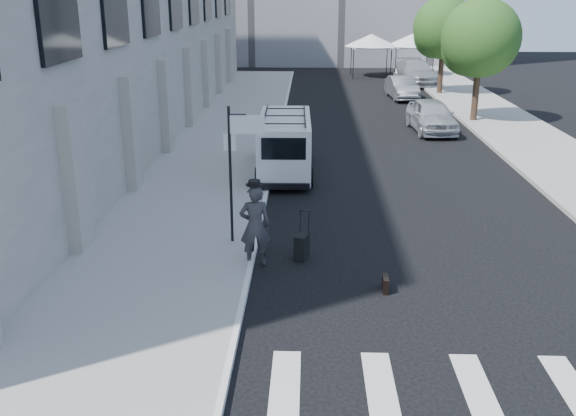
# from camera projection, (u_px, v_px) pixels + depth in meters

# --- Properties ---
(ground) EXTENTS (120.00, 120.00, 0.00)m
(ground) POSITION_uv_depth(u_px,v_px,m) (338.00, 305.00, 13.55)
(ground) COLOR black
(ground) RESTS_ON ground
(sidewalk_left) EXTENTS (4.50, 48.00, 0.15)m
(sidewalk_left) POSITION_uv_depth(u_px,v_px,m) (229.00, 137.00, 28.80)
(sidewalk_left) COLOR gray
(sidewalk_left) RESTS_ON ground
(sidewalk_right) EXTENTS (4.00, 56.00, 0.15)m
(sidewalk_right) POSITION_uv_depth(u_px,v_px,m) (501.00, 121.00, 32.17)
(sidewalk_right) COLOR gray
(sidewalk_right) RESTS_ON ground
(sign_pole) EXTENTS (1.03, 0.07, 3.50)m
(sign_pole) POSITION_uv_depth(u_px,v_px,m) (239.00, 146.00, 15.80)
(sign_pole) COLOR black
(sign_pole) RESTS_ON sidewalk_left
(tree_near) EXTENTS (3.80, 3.83, 6.03)m
(tree_near) POSITION_uv_depth(u_px,v_px,m) (478.00, 41.00, 31.11)
(tree_near) COLOR black
(tree_near) RESTS_ON ground
(tree_far) EXTENTS (3.80, 3.83, 6.03)m
(tree_far) POSITION_uv_depth(u_px,v_px,m) (442.00, 30.00, 39.62)
(tree_far) COLOR black
(tree_far) RESTS_ON ground
(tent_left) EXTENTS (4.00, 4.00, 3.20)m
(tent_left) POSITION_uv_depth(u_px,v_px,m) (371.00, 41.00, 48.51)
(tent_left) COLOR black
(tent_left) RESTS_ON ground
(tent_right) EXTENTS (4.00, 4.00, 3.20)m
(tent_right) POSITION_uv_depth(u_px,v_px,m) (413.00, 40.00, 48.89)
(tent_right) COLOR black
(tent_right) RESTS_ON ground
(businessman) EXTENTS (0.80, 0.60, 2.02)m
(businessman) POSITION_uv_depth(u_px,v_px,m) (255.00, 226.00, 15.18)
(businessman) COLOR #313134
(businessman) RESTS_ON ground
(briefcase) EXTENTS (0.14, 0.44, 0.34)m
(briefcase) POSITION_uv_depth(u_px,v_px,m) (385.00, 284.00, 14.12)
(briefcase) COLOR black
(briefcase) RESTS_ON ground
(suitcase) EXTENTS (0.39, 0.50, 1.22)m
(suitcase) POSITION_uv_depth(u_px,v_px,m) (302.00, 247.00, 15.76)
(suitcase) COLOR black
(suitcase) RESTS_ON ground
(cargo_van) EXTENTS (2.02, 5.49, 2.07)m
(cargo_van) POSITION_uv_depth(u_px,v_px,m) (285.00, 144.00, 23.02)
(cargo_van) COLOR white
(cargo_van) RESTS_ON ground
(parked_car_a) EXTENTS (2.06, 4.54, 1.51)m
(parked_car_a) POSITION_uv_depth(u_px,v_px,m) (431.00, 116.00, 29.94)
(parked_car_a) COLOR #ADB0B6
(parked_car_a) RESTS_ON ground
(parked_car_b) EXTENTS (1.74, 4.16, 1.34)m
(parked_car_b) POSITION_uv_depth(u_px,v_px,m) (402.00, 88.00, 39.12)
(parked_car_b) COLOR #595C61
(parked_car_b) RESTS_ON ground
(parked_car_c) EXTENTS (2.76, 5.92, 1.67)m
(parked_car_c) POSITION_uv_depth(u_px,v_px,m) (415.00, 72.00, 45.09)
(parked_car_c) COLOR #A5A8AD
(parked_car_c) RESTS_ON ground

